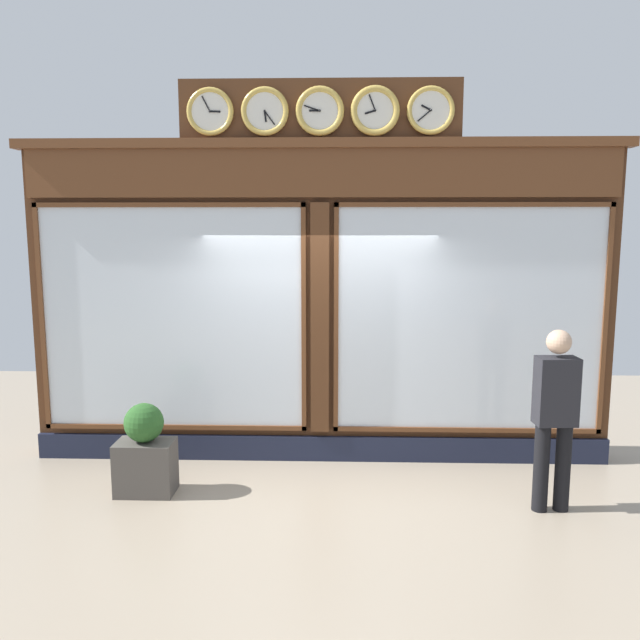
{
  "coord_description": "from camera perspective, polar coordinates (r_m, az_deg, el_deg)",
  "views": [
    {
      "loc": [
        -0.21,
        6.88,
        2.62
      ],
      "look_at": [
        0.0,
        0.0,
        1.59
      ],
      "focal_mm": 36.03,
      "sensor_mm": 36.0,
      "label": 1
    }
  ],
  "objects": [
    {
      "name": "planter_shrub",
      "position": [
        6.51,
        -15.38,
        -8.79
      ],
      "size": [
        0.38,
        0.38,
        0.38
      ],
      "primitive_type": "sphere",
      "color": "#285623",
      "rests_on": "planter_box"
    },
    {
      "name": "planter_box",
      "position": [
        6.66,
        -15.22,
        -12.51
      ],
      "size": [
        0.56,
        0.36,
        0.52
      ],
      "primitive_type": "cube",
      "color": "#4C4742",
      "rests_on": "ground_plane"
    },
    {
      "name": "pedestrian",
      "position": [
        6.23,
        20.15,
        -7.73
      ],
      "size": [
        0.37,
        0.24,
        1.69
      ],
      "color": "black",
      "rests_on": "ground_plane"
    },
    {
      "name": "shop_facade",
      "position": [
        7.06,
        0.03,
        1.86
      ],
      "size": [
        6.47,
        0.42,
        4.1
      ],
      "color": "#4C2B16",
      "rests_on": "ground_plane"
    },
    {
      "name": "ground_plane",
      "position": [
        4.85,
        -1.12,
        -24.1
      ],
      "size": [
        14.0,
        14.0,
        0.0
      ],
      "primitive_type": "plane",
      "color": "gray"
    }
  ]
}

